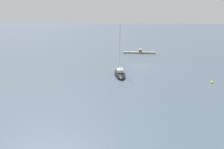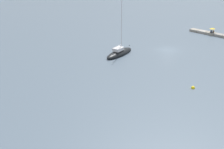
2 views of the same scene
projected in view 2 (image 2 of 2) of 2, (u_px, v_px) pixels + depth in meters
The scene contains 7 objects.
ground_plane at pixel (168, 50), 65.72m from camera, with size 500.00×500.00×0.00m, color #475666.
seawall_pier at pixel (211, 33), 77.65m from camera, with size 11.59×1.82×0.61m.
person_seated_brown_left at pixel (213, 32), 77.02m from camera, with size 0.45×0.64×0.73m.
person_seated_blue_right at pixel (211, 31), 77.36m from camera, with size 0.45×0.64×0.73m.
umbrella_open_yellow at pixel (212, 28), 76.82m from camera, with size 1.37×1.37×1.29m.
sailboat_black_far at pixel (119, 53), 62.68m from camera, with size 3.81×8.61×12.23m.
mooring_buoy_mid at pixel (193, 88), 47.52m from camera, with size 0.60×0.60×0.60m.
Camera 2 is at (-36.30, 52.62, 20.27)m, focal length 48.20 mm.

